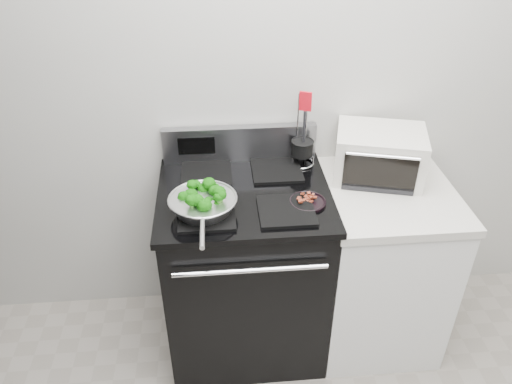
{
  "coord_description": "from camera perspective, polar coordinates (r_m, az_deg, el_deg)",
  "views": [
    {
      "loc": [
        -0.41,
        -0.48,
        2.2
      ],
      "look_at": [
        -0.25,
        1.36,
        0.98
      ],
      "focal_mm": 35.0,
      "sensor_mm": 36.0,
      "label": 1
    }
  ],
  "objects": [
    {
      "name": "back_wall",
      "position": [
        2.43,
        5.2,
        12.75
      ],
      "size": [
        4.0,
        0.02,
        2.7
      ],
      "primitive_type": "cube",
      "color": "#BCBAB2",
      "rests_on": "ground"
    },
    {
      "name": "utensil_holder",
      "position": [
        2.47,
        5.28,
        4.6
      ],
      "size": [
        0.13,
        0.13,
        0.39
      ],
      "rotation": [
        0.0,
        0.0,
        -0.39
      ],
      "color": "silver",
      "rests_on": "gas_range"
    },
    {
      "name": "counter",
      "position": [
        2.69,
        13.62,
        -7.99
      ],
      "size": [
        0.62,
        0.68,
        0.92
      ],
      "color": "white",
      "rests_on": "floor"
    },
    {
      "name": "bacon_plate",
      "position": [
        2.2,
        5.94,
        -0.91
      ],
      "size": [
        0.16,
        0.16,
        0.04
      ],
      "rotation": [
        0.0,
        0.0,
        0.06
      ],
      "color": "black",
      "rests_on": "gas_range"
    },
    {
      "name": "toaster_oven",
      "position": [
        2.46,
        13.91,
        4.2
      ],
      "size": [
        0.48,
        0.41,
        0.24
      ],
      "rotation": [
        0.0,
        0.0,
        -0.27
      ],
      "color": "silver",
      "rests_on": "counter"
    },
    {
      "name": "skillet",
      "position": [
        2.12,
        -6.09,
        -1.32
      ],
      "size": [
        0.3,
        0.47,
        0.06
      ],
      "rotation": [
        0.0,
        0.0,
        -0.01
      ],
      "color": "silver",
      "rests_on": "gas_range"
    },
    {
      "name": "broccoli_pile",
      "position": [
        2.11,
        -6.11,
        -0.88
      ],
      "size": [
        0.23,
        0.23,
        0.08
      ],
      "primitive_type": null,
      "color": "#063404",
      "rests_on": "skillet"
    },
    {
      "name": "gas_range",
      "position": [
        2.56,
        -1.24,
        -8.62
      ],
      "size": [
        0.79,
        0.69,
        1.13
      ],
      "color": "black",
      "rests_on": "floor"
    }
  ]
}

